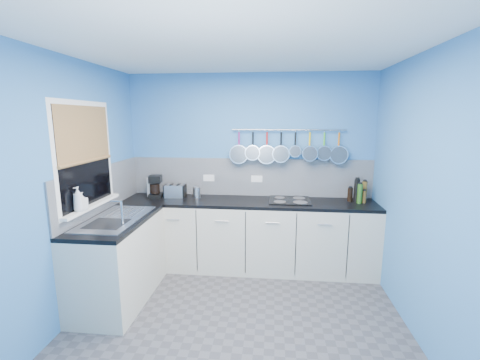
% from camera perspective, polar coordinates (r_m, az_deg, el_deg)
% --- Properties ---
extents(floor, '(3.20, 3.00, 0.02)m').
position_cam_1_polar(floor, '(3.41, -0.51, -23.82)').
color(floor, '#47474C').
rests_on(floor, ground).
extents(ceiling, '(3.20, 3.00, 0.02)m').
position_cam_1_polar(ceiling, '(2.87, -0.60, 22.49)').
color(ceiling, white).
rests_on(ceiling, ground).
extents(wall_back, '(3.20, 0.02, 2.50)m').
position_cam_1_polar(wall_back, '(4.37, 1.68, 1.85)').
color(wall_back, '#3A78B9').
rests_on(wall_back, ground).
extents(wall_front, '(3.20, 0.02, 2.50)m').
position_cam_1_polar(wall_front, '(1.48, -7.40, -16.54)').
color(wall_front, '#3A78B9').
rests_on(wall_front, ground).
extents(wall_left, '(0.02, 3.00, 2.50)m').
position_cam_1_polar(wall_left, '(3.46, -28.12, -1.82)').
color(wall_left, '#3A78B9').
rests_on(wall_left, ground).
extents(wall_right, '(0.02, 3.00, 2.50)m').
position_cam_1_polar(wall_right, '(3.15, 30.03, -3.13)').
color(wall_right, '#3A78B9').
rests_on(wall_right, ground).
extents(backsplash_back, '(3.20, 0.02, 0.50)m').
position_cam_1_polar(backsplash_back, '(4.36, 1.65, 0.50)').
color(backsplash_back, '#999BA2').
rests_on(backsplash_back, wall_back).
extents(backsplash_left, '(0.02, 1.80, 0.50)m').
position_cam_1_polar(backsplash_left, '(3.97, -22.94, -1.39)').
color(backsplash_left, '#999BA2').
rests_on(backsplash_left, wall_left).
extents(cabinet_run_back, '(3.20, 0.60, 0.86)m').
position_cam_1_polar(cabinet_run_back, '(4.27, 1.31, -9.73)').
color(cabinet_run_back, beige).
rests_on(cabinet_run_back, ground).
extents(worktop_back, '(3.20, 0.60, 0.04)m').
position_cam_1_polar(worktop_back, '(4.14, 1.33, -3.89)').
color(worktop_back, black).
rests_on(worktop_back, cabinet_run_back).
extents(cabinet_run_left, '(0.60, 1.20, 0.86)m').
position_cam_1_polar(cabinet_run_left, '(3.80, -20.42, -13.17)').
color(cabinet_run_left, beige).
rests_on(cabinet_run_left, ground).
extents(worktop_left, '(0.60, 1.20, 0.04)m').
position_cam_1_polar(worktop_left, '(3.64, -20.89, -6.67)').
color(worktop_left, black).
rests_on(worktop_left, cabinet_run_left).
extents(window_frame, '(0.01, 1.00, 1.10)m').
position_cam_1_polar(window_frame, '(3.64, -25.47, 3.78)').
color(window_frame, white).
rests_on(window_frame, wall_left).
extents(window_glass, '(0.01, 0.90, 1.00)m').
position_cam_1_polar(window_glass, '(3.64, -25.40, 3.78)').
color(window_glass, black).
rests_on(window_glass, wall_left).
extents(bamboo_blind, '(0.01, 0.90, 0.55)m').
position_cam_1_polar(bamboo_blind, '(3.62, -25.58, 7.32)').
color(bamboo_blind, '#A27E49').
rests_on(bamboo_blind, wall_left).
extents(window_sill, '(0.10, 0.98, 0.03)m').
position_cam_1_polar(window_sill, '(3.72, -24.50, -4.10)').
color(window_sill, white).
rests_on(window_sill, wall_left).
extents(sink_unit, '(0.50, 0.95, 0.01)m').
position_cam_1_polar(sink_unit, '(3.64, -20.91, -6.31)').
color(sink_unit, silver).
rests_on(sink_unit, worktop_left).
extents(mixer_tap, '(0.12, 0.08, 0.26)m').
position_cam_1_polar(mixer_tap, '(3.38, -19.99, -5.31)').
color(mixer_tap, silver).
rests_on(mixer_tap, worktop_left).
extents(socket_left, '(0.15, 0.01, 0.09)m').
position_cam_1_polar(socket_left, '(4.43, -5.48, 0.35)').
color(socket_left, white).
rests_on(socket_left, backsplash_back).
extents(socket_right, '(0.15, 0.01, 0.09)m').
position_cam_1_polar(socket_right, '(4.34, 2.95, 0.19)').
color(socket_right, white).
rests_on(socket_right, backsplash_back).
extents(pot_rail, '(1.45, 0.02, 0.02)m').
position_cam_1_polar(pot_rail, '(4.25, 8.48, 8.67)').
color(pot_rail, silver).
rests_on(pot_rail, wall_back).
extents(soap_bottle_a, '(0.10, 0.11, 0.24)m').
position_cam_1_polar(soap_bottle_a, '(3.47, -26.50, -3.01)').
color(soap_bottle_a, white).
rests_on(soap_bottle_a, window_sill).
extents(soap_bottle_b, '(0.10, 0.10, 0.17)m').
position_cam_1_polar(soap_bottle_b, '(3.52, -25.94, -3.32)').
color(soap_bottle_b, white).
rests_on(soap_bottle_b, window_sill).
extents(paper_towel, '(0.14, 0.14, 0.25)m').
position_cam_1_polar(paper_towel, '(4.49, -15.32, -1.21)').
color(paper_towel, white).
rests_on(paper_towel, worktop_back).
extents(coffee_maker, '(0.19, 0.21, 0.29)m').
position_cam_1_polar(coffee_maker, '(4.39, -14.62, -1.15)').
color(coffee_maker, black).
rests_on(coffee_maker, worktop_back).
extents(toaster, '(0.27, 0.17, 0.17)m').
position_cam_1_polar(toaster, '(4.38, -11.29, -1.90)').
color(toaster, silver).
rests_on(toaster, worktop_back).
extents(canister, '(0.11, 0.11, 0.14)m').
position_cam_1_polar(canister, '(4.31, -7.58, -2.16)').
color(canister, silver).
rests_on(canister, worktop_back).
extents(hob, '(0.52, 0.45, 0.01)m').
position_cam_1_polar(hob, '(4.17, 8.69, -3.55)').
color(hob, black).
rests_on(hob, worktop_back).
extents(pan_0, '(0.25, 0.07, 0.44)m').
position_cam_1_polar(pan_0, '(4.27, -0.18, 5.83)').
color(pan_0, silver).
rests_on(pan_0, pot_rail).
extents(pan_1, '(0.20, 0.10, 0.39)m').
position_cam_1_polar(pan_1, '(4.25, 2.26, 6.15)').
color(pan_1, silver).
rests_on(pan_1, pot_rail).
extents(pan_2, '(0.25, 0.08, 0.44)m').
position_cam_1_polar(pan_2, '(4.25, 4.72, 5.80)').
color(pan_2, silver).
rests_on(pan_2, pot_rail).
extents(pan_3, '(0.22, 0.11, 0.41)m').
position_cam_1_polar(pan_3, '(4.25, 7.18, 5.91)').
color(pan_3, silver).
rests_on(pan_3, pot_rail).
extents(pan_4, '(0.15, 0.08, 0.34)m').
position_cam_1_polar(pan_4, '(4.25, 9.65, 6.31)').
color(pan_4, silver).
rests_on(pan_4, pot_rail).
extents(pan_5, '(0.20, 0.13, 0.39)m').
position_cam_1_polar(pan_5, '(4.27, 12.08, 5.95)').
color(pan_5, silver).
rests_on(pan_5, pot_rail).
extents(pan_6, '(0.19, 0.08, 0.38)m').
position_cam_1_polar(pan_6, '(4.29, 14.51, 5.90)').
color(pan_6, silver).
rests_on(pan_6, pot_rail).
extents(pan_7, '(0.23, 0.08, 0.42)m').
position_cam_1_polar(pan_7, '(4.32, 16.88, 5.54)').
color(pan_7, silver).
rests_on(pan_7, pot_rail).
extents(condiment_0, '(0.06, 0.06, 0.26)m').
position_cam_1_polar(condiment_0, '(4.35, 20.94, -1.90)').
color(condiment_0, brown).
rests_on(condiment_0, worktop_back).
extents(condiment_1, '(0.07, 0.07, 0.28)m').
position_cam_1_polar(condiment_1, '(4.32, 19.76, -1.70)').
color(condiment_1, black).
rests_on(condiment_1, worktop_back).
extents(condiment_2, '(0.06, 0.06, 0.17)m').
position_cam_1_polar(condiment_2, '(4.31, 18.71, -2.43)').
color(condiment_2, black).
rests_on(condiment_2, worktop_back).
extents(condiment_3, '(0.05, 0.05, 0.15)m').
position_cam_1_polar(condiment_3, '(4.28, 20.91, -2.77)').
color(condiment_3, brown).
rests_on(condiment_3, worktop_back).
extents(condiment_4, '(0.06, 0.06, 0.24)m').
position_cam_1_polar(condiment_4, '(4.24, 20.24, -2.26)').
color(condiment_4, '#265919').
rests_on(condiment_4, worktop_back).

